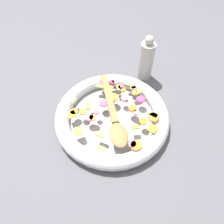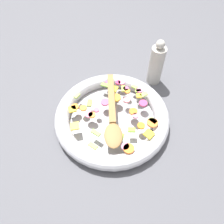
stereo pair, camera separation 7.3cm
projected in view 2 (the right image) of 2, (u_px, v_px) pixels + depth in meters
ground_plane at (112, 120)px, 0.77m from camera, size 4.00×4.00×0.00m
skillet at (112, 117)px, 0.75m from camera, size 0.39×0.39×0.05m
chopped_vegetables at (117, 109)px, 0.74m from camera, size 0.31×0.30×0.01m
wooden_spoon at (112, 116)px, 0.71m from camera, size 0.20×0.27×0.01m
pepper_mill at (156, 64)px, 0.82m from camera, size 0.05×0.05×0.19m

